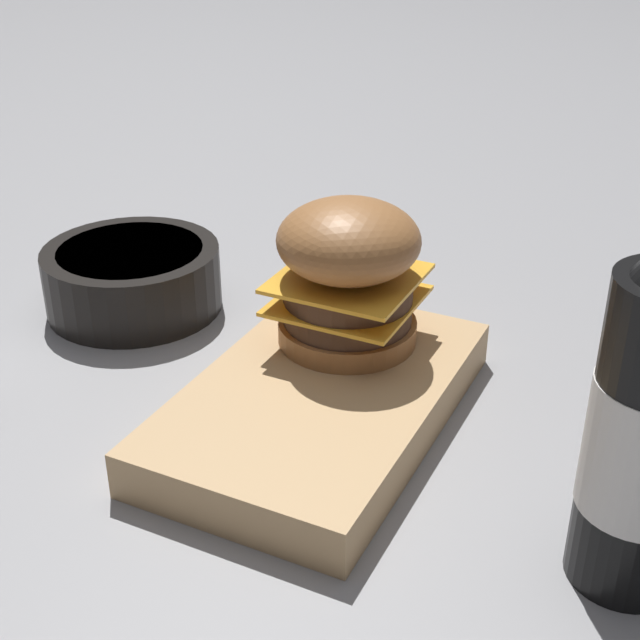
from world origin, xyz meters
The scene contains 4 objects.
ground_plane centered at (0.00, 0.00, 0.00)m, with size 6.00×6.00×0.00m, color gray.
serving_board centered at (-0.01, 0.01, 0.02)m, with size 0.27×0.17×0.03m.
burger centered at (-0.07, 0.00, 0.09)m, with size 0.11×0.11×0.11m.
side_bowl centered at (-0.10, -0.22, 0.03)m, with size 0.16×0.16×0.06m.
Camera 1 is at (0.47, 0.25, 0.37)m, focal length 50.00 mm.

